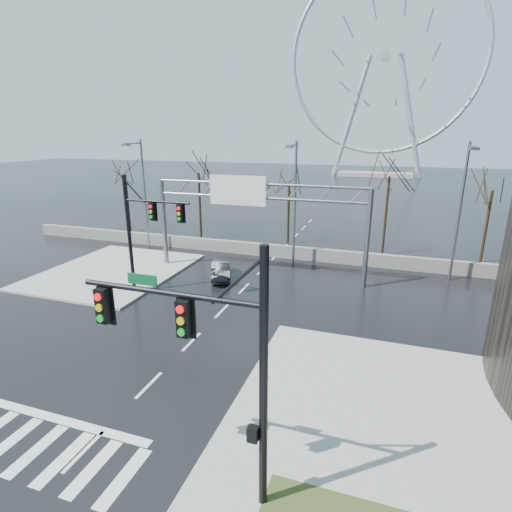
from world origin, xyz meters
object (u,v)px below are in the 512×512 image
at_px(car, 221,270).
at_px(ferris_wheel, 385,64).
at_px(signal_mast_near, 215,352).
at_px(sign_gantry, 253,209).
at_px(signal_mast_far, 143,225).

bearing_deg(car, ferris_wheel, 62.26).
height_order(signal_mast_near, sign_gantry, signal_mast_near).
height_order(signal_mast_far, car, signal_mast_far).
relative_size(signal_mast_far, ferris_wheel, 0.16).
distance_m(signal_mast_far, car, 7.06).
bearing_deg(car, sign_gantry, 13.68).
height_order(sign_gantry, ferris_wheel, ferris_wheel).
bearing_deg(ferris_wheel, signal_mast_far, -97.20).
bearing_deg(signal_mast_far, ferris_wheel, 82.80).
bearing_deg(car, signal_mast_far, -150.06).
relative_size(signal_mast_far, sign_gantry, 0.49).
relative_size(sign_gantry, car, 4.18).
bearing_deg(signal_mast_far, sign_gantry, 47.53).
bearing_deg(signal_mast_near, ferris_wheel, 90.08).
relative_size(ferris_wheel, car, 13.00).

